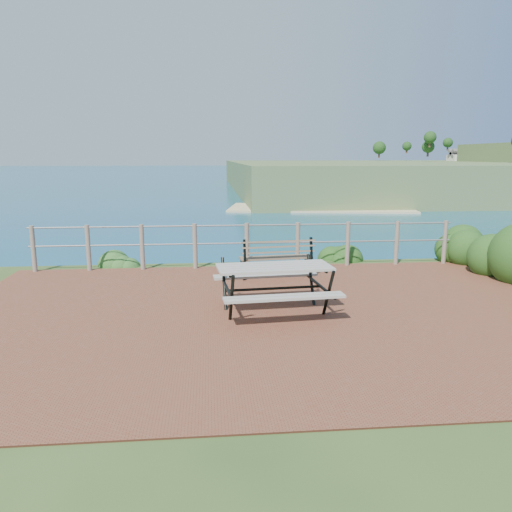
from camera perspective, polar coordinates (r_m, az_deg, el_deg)
The scene contains 9 objects.
ground at distance 8.01m, azimuth 0.77°, elevation -6.64°, with size 10.00×7.00×0.12m, color brown.
ocean at distance 207.59m, azimuth -5.22°, elevation 10.60°, with size 1200.00×1200.00×0.00m, color #146A7A.
safety_railing at distance 11.11m, azimuth -1.06°, elevation 1.50°, with size 9.40×0.10×1.00m.
picnic_table at distance 7.92m, azimuth 2.10°, elevation -3.20°, with size 1.85×1.55×0.76m.
park_bench at distance 10.22m, azimuth 2.29°, elevation 0.52°, with size 1.52×0.54×0.84m.
shrub_right_front at distance 11.46m, azimuth 26.20°, elevation -2.30°, with size 1.50×1.50×2.13m, color #1D4716.
shrub_right_edge at distance 12.82m, azimuth 22.58°, elevation -0.66°, with size 1.03×1.03×1.48m, color #1D4716.
shrub_lip_west at distance 11.94m, azimuth -14.98°, elevation -1.00°, with size 0.77×0.77×0.51m, color #2D5520.
shrub_lip_east at distance 12.23m, azimuth 9.54°, elevation -0.47°, with size 0.80×0.80×0.56m, color #1D4716.
Camera 1 is at (-0.82, -7.57, 2.47)m, focal length 35.00 mm.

